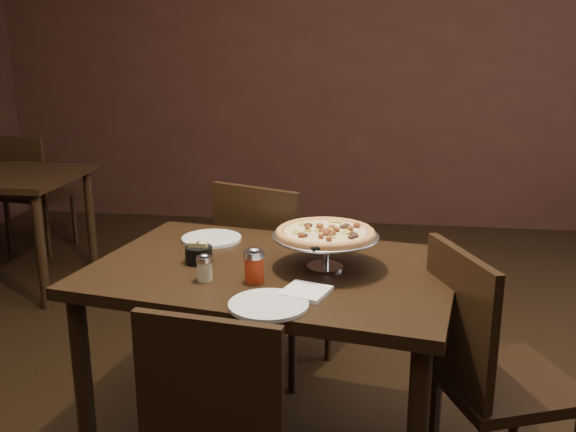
# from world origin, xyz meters

# --- Properties ---
(room) EXTENTS (6.04, 7.04, 2.84)m
(room) POSITION_xyz_m (0.06, 0.03, 1.40)
(room) COLOR black
(room) RESTS_ON ground
(dining_table) EXTENTS (1.40, 1.05, 0.79)m
(dining_table) POSITION_xyz_m (-0.05, 0.06, 0.69)
(dining_table) COLOR black
(dining_table) RESTS_ON ground
(pizza_stand) EXTENTS (0.38, 0.38, 0.16)m
(pizza_stand) POSITION_xyz_m (0.13, 0.08, 0.92)
(pizza_stand) COLOR silver
(pizza_stand) RESTS_ON dining_table
(parmesan_shaker) EXTENTS (0.05, 0.05, 0.09)m
(parmesan_shaker) POSITION_xyz_m (-0.26, -0.10, 0.84)
(parmesan_shaker) COLOR beige
(parmesan_shaker) RESTS_ON dining_table
(pepper_flake_shaker) EXTENTS (0.07, 0.07, 0.12)m
(pepper_flake_shaker) POSITION_xyz_m (-0.09, -0.09, 0.85)
(pepper_flake_shaker) COLOR maroon
(pepper_flake_shaker) RESTS_ON dining_table
(packet_caddy) EXTENTS (0.10, 0.10, 0.08)m
(packet_caddy) POSITION_xyz_m (-0.32, 0.07, 0.83)
(packet_caddy) COLOR black
(packet_caddy) RESTS_ON dining_table
(napkin_stack) EXTENTS (0.17, 0.17, 0.01)m
(napkin_stack) POSITION_xyz_m (0.09, -0.18, 0.80)
(napkin_stack) COLOR white
(napkin_stack) RESTS_ON dining_table
(plate_left) EXTENTS (0.24, 0.24, 0.01)m
(plate_left) POSITION_xyz_m (-0.35, 0.34, 0.80)
(plate_left) COLOR silver
(plate_left) RESTS_ON dining_table
(plate_near) EXTENTS (0.25, 0.25, 0.01)m
(plate_near) POSITION_xyz_m (-0.01, -0.29, 0.80)
(plate_near) COLOR silver
(plate_near) RESTS_ON dining_table
(serving_spatula) EXTENTS (0.14, 0.14, 0.02)m
(serving_spatula) POSITION_xyz_m (0.15, -0.08, 0.92)
(serving_spatula) COLOR silver
(serving_spatula) RESTS_ON pizza_stand
(chair_far) EXTENTS (0.59, 0.59, 0.96)m
(chair_far) POSITION_xyz_m (-0.17, 0.73, 0.52)
(chair_far) COLOR black
(chair_far) RESTS_ON ground
(chair_side) EXTENTS (0.56, 0.56, 0.93)m
(chair_side) POSITION_xyz_m (0.70, -0.05, 0.51)
(chair_side) COLOR black
(chair_side) RESTS_ON ground
(bg_chair_far) EXTENTS (0.48, 0.48, 0.91)m
(bg_chair_far) POSITION_xyz_m (-2.26, 2.35, 0.50)
(bg_chair_far) COLOR black
(bg_chair_far) RESTS_ON ground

